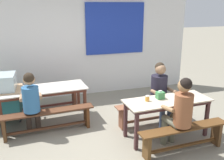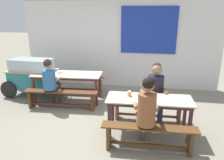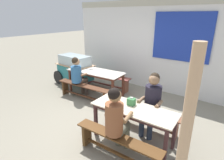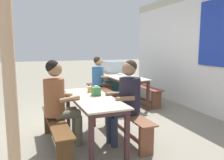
{
  "view_description": "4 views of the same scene",
  "coord_description": "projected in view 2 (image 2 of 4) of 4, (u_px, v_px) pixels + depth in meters",
  "views": [
    {
      "loc": [
        -1.32,
        -4.08,
        2.47
      ],
      "look_at": [
        0.16,
        0.57,
        0.98
      ],
      "focal_mm": 40.31,
      "sensor_mm": 36.0,
      "label": 1
    },
    {
      "loc": [
        0.95,
        -4.13,
        2.33
      ],
      "look_at": [
        0.15,
        0.44,
        0.87
      ],
      "focal_mm": 34.63,
      "sensor_mm": 36.0,
      "label": 2
    },
    {
      "loc": [
        2.51,
        -2.95,
        2.42
      ],
      "look_at": [
        -0.07,
        0.51,
        0.88
      ],
      "focal_mm": 29.36,
      "sensor_mm": 36.0,
      "label": 3
    },
    {
      "loc": [
        4.37,
        -1.12,
        1.55
      ],
      "look_at": [
        0.3,
        0.35,
        0.9
      ],
      "focal_mm": 36.67,
      "sensor_mm": 36.0,
      "label": 4
    }
  ],
  "objects": [
    {
      "name": "person_right_near_table",
      "position": [
        156.0,
        89.0,
        4.6
      ],
      "size": [
        0.47,
        0.54,
        1.33
      ],
      "color": "#2C374C",
      "rests_on": "ground_plane"
    },
    {
      "name": "dining_table_far",
      "position": [
        67.0,
        76.0,
        5.82
      ],
      "size": [
        1.88,
        0.83,
        0.76
      ],
      "color": "silver",
      "rests_on": "ground_plane"
    },
    {
      "name": "dining_table_near",
      "position": [
        149.0,
        102.0,
        4.16
      ],
      "size": [
        1.66,
        0.67,
        0.76
      ],
      "color": "beige",
      "rests_on": "ground_plane"
    },
    {
      "name": "bench_near_front",
      "position": [
        149.0,
        135.0,
        3.72
      ],
      "size": [
        1.65,
        0.31,
        0.47
      ],
      "color": "#573618",
      "rests_on": "ground_plane"
    },
    {
      "name": "bench_far_back",
      "position": [
        74.0,
        83.0,
        6.48
      ],
      "size": [
        1.84,
        0.43,
        0.47
      ],
      "color": "brown",
      "rests_on": "ground_plane"
    },
    {
      "name": "ground_plane",
      "position": [
        102.0,
        123.0,
        4.74
      ],
      "size": [
        40.0,
        40.0,
        0.0
      ],
      "primitive_type": "plane",
      "color": "gray"
    },
    {
      "name": "backdrop_wall",
      "position": [
        120.0,
        40.0,
        6.78
      ],
      "size": [
        6.15,
        0.23,
        2.88
      ],
      "color": "silver",
      "rests_on": "ground_plane"
    },
    {
      "name": "food_cart",
      "position": [
        32.0,
        75.0,
        6.16
      ],
      "size": [
        1.7,
        0.8,
        1.09
      ],
      "color": "teal",
      "rests_on": "ground_plane"
    },
    {
      "name": "tissue_box",
      "position": [
        144.0,
        93.0,
        4.22
      ],
      "size": [
        0.14,
        0.13,
        0.16
      ],
      "color": "#3D844A",
      "rests_on": "dining_table_near"
    },
    {
      "name": "soup_bowl",
      "position": [
        60.0,
        72.0,
        5.87
      ],
      "size": [
        0.15,
        0.15,
        0.04
      ],
      "primitive_type": "cylinder",
      "color": "silver",
      "rests_on": "dining_table_far"
    },
    {
      "name": "bench_far_front",
      "position": [
        61.0,
        97.0,
        5.39
      ],
      "size": [
        1.85,
        0.37,
        0.47
      ],
      "color": "#522F1D",
      "rests_on": "ground_plane"
    },
    {
      "name": "person_near_front",
      "position": [
        146.0,
        109.0,
        3.66
      ],
      "size": [
        0.45,
        0.56,
        1.35
      ],
      "color": "#636350",
      "rests_on": "ground_plane"
    },
    {
      "name": "bench_near_back",
      "position": [
        148.0,
        107.0,
        4.81
      ],
      "size": [
        1.61,
        0.31,
        0.47
      ],
      "color": "brown",
      "rests_on": "ground_plane"
    },
    {
      "name": "person_left_back_turned",
      "position": [
        50.0,
        80.0,
        5.35
      ],
      "size": [
        0.42,
        0.53,
        1.27
      ],
      "color": "#473930",
      "rests_on": "ground_plane"
    },
    {
      "name": "condiment_jar",
      "position": [
        129.0,
        94.0,
        4.23
      ],
      "size": [
        0.08,
        0.08,
        0.11
      ],
      "color": "gold",
      "rests_on": "dining_table_near"
    }
  ]
}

